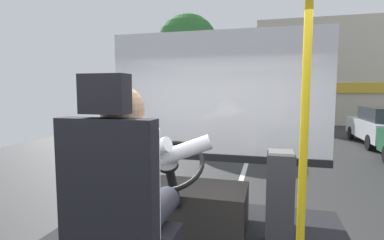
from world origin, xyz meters
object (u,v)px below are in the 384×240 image
object	(u,v)px
steering_console	(186,205)
fare_box	(280,199)
driver_seat	(120,227)
handrail_pole	(304,146)
bus_driver	(129,182)

from	to	relation	value
steering_console	fare_box	xyz separation A→B (m)	(0.82, -0.10, 0.17)
steering_console	driver_seat	bearing A→B (deg)	-90.00
driver_seat	fare_box	size ratio (longest dim) A/B	1.70
handrail_pole	driver_seat	bearing A→B (deg)	-158.00
bus_driver	handrail_pole	world-z (taller)	handrail_pole
bus_driver	handrail_pole	size ratio (longest dim) A/B	0.42
handrail_pole	fare_box	xyz separation A→B (m)	(-0.08, 0.77, -0.58)
handrail_pole	fare_box	bearing A→B (deg)	96.22
driver_seat	steering_console	world-z (taller)	driver_seat
driver_seat	handrail_pole	xyz separation A→B (m)	(0.90, 0.37, 0.39)
handrail_pole	fare_box	size ratio (longest dim) A/B	2.46
steering_console	fare_box	size ratio (longest dim) A/B	1.38
steering_console	fare_box	distance (m)	0.85
steering_console	handrail_pole	xyz separation A→B (m)	(0.90, -0.87, 0.75)
fare_box	steering_console	bearing A→B (deg)	172.72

